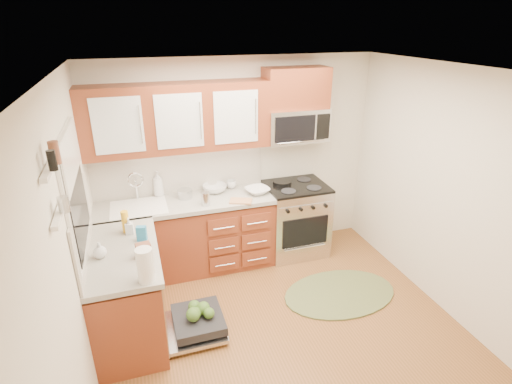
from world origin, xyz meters
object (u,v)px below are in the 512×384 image
object	(u,v)px
microwave	(295,125)
rug	(340,293)
stock_pot	(185,194)
cutting_board	(241,201)
paper_towel_roll	(145,265)
sink	(140,217)
bowl_a	(257,191)
cup	(231,184)
dishwasher	(195,324)
range	(295,219)
upper_cabinets	(177,118)
bowl_b	(215,188)
skillet	(282,182)

from	to	relation	value
microwave	rug	size ratio (longest dim) A/B	0.58
stock_pot	cutting_board	distance (m)	0.68
stock_pot	paper_towel_roll	distance (m)	1.64
sink	bowl_a	world-z (taller)	bowl_a
sink	cup	size ratio (longest dim) A/B	4.87
rug	paper_towel_roll	xyz separation A→B (m)	(-2.06, -0.41, 1.06)
dishwasher	range	bearing A→B (deg)	36.27
microwave	cup	world-z (taller)	microwave
rug	bowl_a	size ratio (longest dim) A/B	4.63
upper_cabinets	cup	xyz separation A→B (m)	(0.61, 0.07, -0.90)
bowl_a	dishwasher	bearing A→B (deg)	-132.63
upper_cabinets	stock_pot	distance (m)	0.90
bowl_b	cup	world-z (taller)	cup
bowl_b	stock_pot	bearing A→B (deg)	-169.03
cutting_board	paper_towel_roll	size ratio (longest dim) A/B	0.87
sink	dishwasher	size ratio (longest dim) A/B	0.89
sink	rug	xyz separation A→B (m)	(2.06, -1.03, -0.79)
upper_cabinets	dishwasher	distance (m)	2.19
skillet	cutting_board	distance (m)	0.70
upper_cabinets	cutting_board	size ratio (longest dim) A/B	8.07
skillet	stock_pot	size ratio (longest dim) A/B	1.34
range	cup	world-z (taller)	cup
microwave	sink	distance (m)	2.13
upper_cabinets	bowl_b	xyz separation A→B (m)	(0.39, 0.03, -0.90)
range	dishwasher	xyz separation A→B (m)	(-1.54, -1.13, -0.38)
bowl_b	sink	bearing A→B (deg)	-168.86
microwave	cutting_board	xyz separation A→B (m)	(-0.79, -0.33, -0.77)
paper_towel_roll	bowl_a	size ratio (longest dim) A/B	1.04
stock_pot	microwave	bearing A→B (deg)	0.93
stock_pot	rug	bearing A→B (deg)	-36.68
microwave	cutting_board	world-z (taller)	microwave
dishwasher	paper_towel_roll	bearing A→B (deg)	-140.63
paper_towel_roll	bowl_b	xyz separation A→B (m)	(0.91, 1.62, -0.10)
microwave	cup	size ratio (longest dim) A/B	5.97
paper_towel_roll	bowl_b	bearing A→B (deg)	60.58
rug	skillet	xyz separation A→B (m)	(-0.29, 1.13, 0.96)
skillet	dishwasher	bearing A→B (deg)	-138.46
sink	cup	distance (m)	1.17
microwave	rug	distance (m)	2.05
skillet	bowl_b	distance (m)	0.86
stock_pot	cup	world-z (taller)	stock_pot
stock_pot	bowl_a	world-z (taller)	stock_pot
skillet	bowl_b	world-z (taller)	bowl_b
bowl_a	microwave	bearing A→B (deg)	16.12
range	bowl_a	size ratio (longest dim) A/B	3.37
upper_cabinets	rug	xyz separation A→B (m)	(1.54, -1.18, -1.86)
microwave	bowl_a	world-z (taller)	microwave
stock_pot	cutting_board	world-z (taller)	stock_pot
cutting_board	cup	distance (m)	0.43
skillet	cutting_board	bearing A→B (deg)	-154.38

